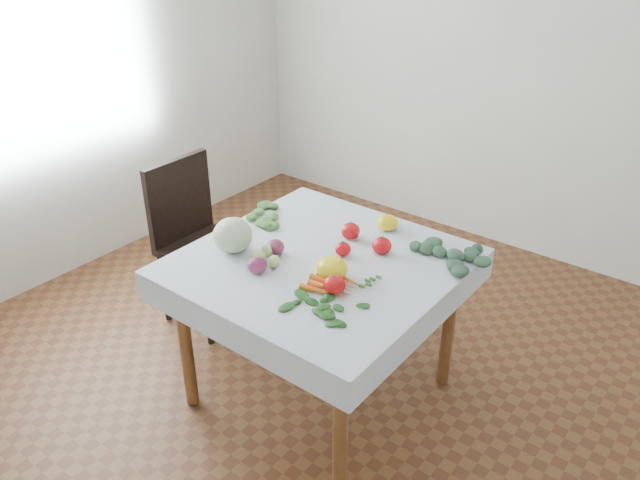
% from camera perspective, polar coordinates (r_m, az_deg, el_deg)
% --- Properties ---
extents(ground, '(4.00, 4.00, 0.00)m').
position_cam_1_polar(ground, '(3.18, 0.03, -13.64)').
color(ground, brown).
extents(back_wall, '(4.00, 0.04, 2.70)m').
position_cam_1_polar(back_wall, '(4.19, 17.83, 16.49)').
color(back_wall, beige).
rests_on(back_wall, ground).
extents(left_wall, '(0.04, 4.00, 2.70)m').
position_cam_1_polar(left_wall, '(3.99, -24.09, 14.86)').
color(left_wall, beige).
rests_on(left_wall, ground).
extents(table, '(1.00, 1.00, 0.75)m').
position_cam_1_polar(table, '(2.78, 0.03, -3.64)').
color(table, brown).
rests_on(table, ground).
extents(tablecloth, '(1.12, 1.12, 0.01)m').
position_cam_1_polar(tablecloth, '(2.73, 0.03, -1.88)').
color(tablecloth, white).
rests_on(tablecloth, table).
extents(chair, '(0.42, 0.42, 0.93)m').
position_cam_1_polar(chair, '(3.51, -11.40, 0.79)').
color(chair, black).
rests_on(chair, ground).
extents(cabbage, '(0.19, 0.19, 0.16)m').
position_cam_1_polar(cabbage, '(2.79, -7.98, 0.45)').
color(cabbage, beige).
rests_on(cabbage, tablecloth).
extents(tomato_a, '(0.10, 0.10, 0.08)m').
position_cam_1_polar(tomato_a, '(2.78, 5.68, -0.52)').
color(tomato_a, red).
rests_on(tomato_a, tablecloth).
extents(tomato_b, '(0.12, 0.12, 0.08)m').
position_cam_1_polar(tomato_b, '(2.89, 2.81, 0.83)').
color(tomato_b, red).
rests_on(tomato_b, tablecloth).
extents(tomato_c, '(0.08, 0.08, 0.06)m').
position_cam_1_polar(tomato_c, '(2.75, 2.11, -0.83)').
color(tomato_c, red).
rests_on(tomato_c, tablecloth).
extents(tomato_d, '(0.11, 0.11, 0.08)m').
position_cam_1_polar(tomato_d, '(2.49, 1.32, -4.12)').
color(tomato_d, red).
rests_on(tomato_d, tablecloth).
extents(heirloom_back, '(0.13, 0.13, 0.07)m').
position_cam_1_polar(heirloom_back, '(2.98, 6.17, 1.60)').
color(heirloom_back, yellow).
rests_on(heirloom_back, tablecloth).
extents(heirloom_front, '(0.15, 0.15, 0.09)m').
position_cam_1_polar(heirloom_front, '(2.58, 1.10, -2.58)').
color(heirloom_front, yellow).
rests_on(heirloom_front, tablecloth).
extents(onion_a, '(0.09, 0.09, 0.07)m').
position_cam_1_polar(onion_a, '(2.77, -4.10, -0.64)').
color(onion_a, '#5E1B41').
rests_on(onion_a, tablecloth).
extents(onion_b, '(0.10, 0.10, 0.07)m').
position_cam_1_polar(onion_b, '(2.63, -5.76, -2.32)').
color(onion_b, '#5E1B41').
rests_on(onion_b, tablecloth).
extents(tomatillo_cluster, '(0.12, 0.13, 0.05)m').
position_cam_1_polar(tomatillo_cluster, '(2.69, -4.40, -1.79)').
color(tomatillo_cluster, '#D4DD7F').
rests_on(tomatillo_cluster, tablecloth).
extents(carrot_bunch, '(0.21, 0.20, 0.03)m').
position_cam_1_polar(carrot_bunch, '(2.53, 1.30, -4.12)').
color(carrot_bunch, orange).
rests_on(carrot_bunch, tablecloth).
extents(kale_bunch, '(0.34, 0.25, 0.04)m').
position_cam_1_polar(kale_bunch, '(2.78, 11.56, -1.41)').
color(kale_bunch, '#33543F').
rests_on(kale_bunch, tablecloth).
extents(basil_bunch, '(0.30, 0.21, 0.01)m').
position_cam_1_polar(basil_bunch, '(2.41, 0.53, -6.24)').
color(basil_bunch, '#1A531A').
rests_on(basil_bunch, tablecloth).
extents(dill_bunch, '(0.22, 0.22, 0.03)m').
position_cam_1_polar(dill_bunch, '(3.10, -4.91, 2.26)').
color(dill_bunch, '#51803A').
rests_on(dill_bunch, tablecloth).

